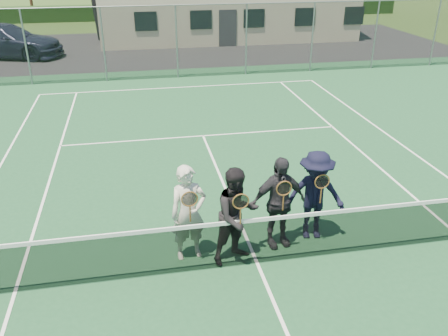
% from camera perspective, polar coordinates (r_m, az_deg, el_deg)
% --- Properties ---
extents(ground, '(220.00, 220.00, 0.00)m').
position_cam_1_polar(ground, '(27.29, -7.01, 14.05)').
color(ground, '#2C4719').
rests_on(ground, ground).
extents(court_surface, '(30.00, 30.00, 0.02)m').
position_cam_1_polar(court_surface, '(8.71, 4.00, -11.42)').
color(court_surface, '#1C4C2B').
rests_on(court_surface, ground).
extents(tarmac_carpark, '(40.00, 12.00, 0.01)m').
position_cam_1_polar(tarmac_carpark, '(27.31, -15.63, 13.35)').
color(tarmac_carpark, black).
rests_on(tarmac_carpark, ground).
extents(hedge_row, '(40.00, 1.20, 1.10)m').
position_cam_1_polar(hedge_row, '(39.05, -8.56, 18.11)').
color(hedge_row, black).
rests_on(hedge_row, ground).
extents(car_c, '(6.11, 3.82, 1.65)m').
position_cam_1_polar(car_c, '(27.15, -24.82, 13.71)').
color(car_c, '#191D33').
rests_on(car_c, ground).
extents(court_markings, '(11.03, 23.83, 0.01)m').
position_cam_1_polar(court_markings, '(8.70, 4.01, -11.34)').
color(court_markings, white).
rests_on(court_markings, court_surface).
extents(tennis_net, '(11.68, 0.08, 1.10)m').
position_cam_1_polar(tennis_net, '(8.40, 4.11, -8.52)').
color(tennis_net, slate).
rests_on(tennis_net, ground).
extents(perimeter_fence, '(30.07, 0.07, 3.02)m').
position_cam_1_polar(perimeter_fence, '(20.65, -5.71, 14.84)').
color(perimeter_fence, slate).
rests_on(perimeter_fence, ground).
extents(player_a, '(0.72, 0.55, 1.80)m').
position_cam_1_polar(player_a, '(8.40, -4.30, -5.43)').
color(player_a, beige).
rests_on(player_a, court_surface).
extents(player_b, '(1.07, 0.96, 1.80)m').
position_cam_1_polar(player_b, '(8.31, 1.57, -5.74)').
color(player_b, black).
rests_on(player_b, court_surface).
extents(player_c, '(1.10, 0.57, 1.80)m').
position_cam_1_polar(player_c, '(8.77, 6.55, -4.13)').
color(player_c, '#26262B').
rests_on(player_c, court_surface).
extents(player_d, '(1.25, 0.84, 1.80)m').
position_cam_1_polar(player_d, '(9.11, 10.87, -3.28)').
color(player_d, black).
rests_on(player_d, court_surface).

